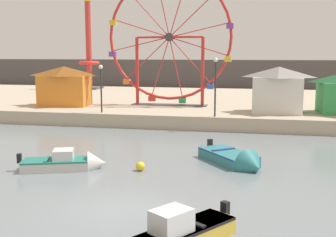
{
  "coord_description": "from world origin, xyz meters",
  "views": [
    {
      "loc": [
        4.63,
        -14.23,
        5.53
      ],
      "look_at": [
        -0.4,
        9.38,
        1.85
      ],
      "focal_mm": 46.37,
      "sensor_mm": 36.0,
      "label": 1
    }
  ],
  "objects_px": {
    "mooring_buoy_orange": "(140,166)",
    "motorboat_teal_painted": "(237,160)",
    "ferris_wheel_red_frame": "(169,40)",
    "carnival_booth_white_ticket": "(278,89)",
    "promenade_lamp_near": "(101,81)",
    "carnival_booth_orange_canopy": "(64,85)",
    "promenade_lamp_far": "(215,79)",
    "motorboat_pale_grey": "(69,163)",
    "drop_tower_red_tower": "(89,55)"
  },
  "relations": [
    {
      "from": "motorboat_teal_painted",
      "to": "promenade_lamp_near",
      "type": "xyz_separation_m",
      "value": [
        -10.75,
        9.83,
        3.11
      ]
    },
    {
      "from": "motorboat_teal_painted",
      "to": "ferris_wheel_red_frame",
      "type": "height_order",
      "value": "ferris_wheel_red_frame"
    },
    {
      "from": "motorboat_pale_grey",
      "to": "drop_tower_red_tower",
      "type": "height_order",
      "value": "drop_tower_red_tower"
    },
    {
      "from": "motorboat_teal_painted",
      "to": "carnival_booth_white_ticket",
      "type": "relative_size",
      "value": 1.03
    },
    {
      "from": "promenade_lamp_near",
      "to": "promenade_lamp_far",
      "type": "height_order",
      "value": "promenade_lamp_far"
    },
    {
      "from": "motorboat_pale_grey",
      "to": "carnival_booth_white_ticket",
      "type": "xyz_separation_m",
      "value": [
        10.17,
        14.9,
        2.5
      ]
    },
    {
      "from": "promenade_lamp_near",
      "to": "promenade_lamp_far",
      "type": "distance_m",
      "value": 8.67
    },
    {
      "from": "motorboat_teal_painted",
      "to": "mooring_buoy_orange",
      "type": "bearing_deg",
      "value": -104.65
    },
    {
      "from": "motorboat_teal_painted",
      "to": "ferris_wheel_red_frame",
      "type": "distance_m",
      "value": 17.89
    },
    {
      "from": "motorboat_teal_painted",
      "to": "promenade_lamp_far",
      "type": "xyz_separation_m",
      "value": [
        -2.1,
        9.46,
        3.43
      ]
    },
    {
      "from": "motorboat_teal_painted",
      "to": "drop_tower_red_tower",
      "type": "bearing_deg",
      "value": 175.5
    },
    {
      "from": "promenade_lamp_far",
      "to": "mooring_buoy_orange",
      "type": "distance_m",
      "value": 12.12
    },
    {
      "from": "ferris_wheel_red_frame",
      "to": "promenade_lamp_far",
      "type": "distance_m",
      "value": 7.99
    },
    {
      "from": "motorboat_pale_grey",
      "to": "mooring_buoy_orange",
      "type": "height_order",
      "value": "motorboat_pale_grey"
    },
    {
      "from": "motorboat_teal_painted",
      "to": "motorboat_pale_grey",
      "type": "bearing_deg",
      "value": -111.27
    },
    {
      "from": "drop_tower_red_tower",
      "to": "mooring_buoy_orange",
      "type": "height_order",
      "value": "drop_tower_red_tower"
    },
    {
      "from": "ferris_wheel_red_frame",
      "to": "carnival_booth_white_ticket",
      "type": "bearing_deg",
      "value": -17.45
    },
    {
      "from": "ferris_wheel_red_frame",
      "to": "promenade_lamp_far",
      "type": "height_order",
      "value": "ferris_wheel_red_frame"
    },
    {
      "from": "motorboat_pale_grey",
      "to": "carnival_booth_white_ticket",
      "type": "relative_size",
      "value": 0.99
    },
    {
      "from": "motorboat_pale_grey",
      "to": "drop_tower_red_tower",
      "type": "distance_m",
      "value": 35.19
    },
    {
      "from": "carnival_booth_orange_canopy",
      "to": "mooring_buoy_orange",
      "type": "height_order",
      "value": "carnival_booth_orange_canopy"
    },
    {
      "from": "carnival_booth_orange_canopy",
      "to": "promenade_lamp_far",
      "type": "xyz_separation_m",
      "value": [
        13.29,
        -3.83,
        0.96
      ]
    },
    {
      "from": "drop_tower_red_tower",
      "to": "mooring_buoy_orange",
      "type": "distance_m",
      "value": 36.13
    },
    {
      "from": "motorboat_pale_grey",
      "to": "ferris_wheel_red_frame",
      "type": "height_order",
      "value": "ferris_wheel_red_frame"
    },
    {
      "from": "mooring_buoy_orange",
      "to": "motorboat_teal_painted",
      "type": "bearing_deg",
      "value": 23.37
    },
    {
      "from": "ferris_wheel_red_frame",
      "to": "carnival_booth_white_ticket",
      "type": "relative_size",
      "value": 2.67
    },
    {
      "from": "motorboat_teal_painted",
      "to": "carnival_booth_white_ticket",
      "type": "bearing_deg",
      "value": 131.43
    },
    {
      "from": "promenade_lamp_near",
      "to": "drop_tower_red_tower",
      "type": "bearing_deg",
      "value": 114.47
    },
    {
      "from": "drop_tower_red_tower",
      "to": "promenade_lamp_far",
      "type": "xyz_separation_m",
      "value": [
        17.95,
        -20.81,
        -1.54
      ]
    },
    {
      "from": "ferris_wheel_red_frame",
      "to": "mooring_buoy_orange",
      "type": "xyz_separation_m",
      "value": [
        2.23,
        -17.27,
        -6.38
      ]
    },
    {
      "from": "motorboat_pale_grey",
      "to": "carnival_booth_orange_canopy",
      "type": "bearing_deg",
      "value": 96.17
    },
    {
      "from": "motorboat_pale_grey",
      "to": "promenade_lamp_far",
      "type": "xyz_separation_m",
      "value": [
        5.73,
        11.82,
        3.4
      ]
    },
    {
      "from": "drop_tower_red_tower",
      "to": "carnival_booth_white_ticket",
      "type": "bearing_deg",
      "value": -38.38
    },
    {
      "from": "motorboat_teal_painted",
      "to": "carnival_booth_white_ticket",
      "type": "height_order",
      "value": "carnival_booth_white_ticket"
    },
    {
      "from": "drop_tower_red_tower",
      "to": "carnival_booth_orange_canopy",
      "type": "xyz_separation_m",
      "value": [
        4.67,
        -16.98,
        -2.5
      ]
    },
    {
      "from": "motorboat_teal_painted",
      "to": "drop_tower_red_tower",
      "type": "height_order",
      "value": "drop_tower_red_tower"
    },
    {
      "from": "carnival_booth_white_ticket",
      "to": "promenade_lamp_near",
      "type": "bearing_deg",
      "value": -164.6
    },
    {
      "from": "ferris_wheel_red_frame",
      "to": "carnival_booth_orange_canopy",
      "type": "bearing_deg",
      "value": -166.67
    },
    {
      "from": "motorboat_teal_painted",
      "to": "promenade_lamp_near",
      "type": "distance_m",
      "value": 14.9
    },
    {
      "from": "carnival_booth_orange_canopy",
      "to": "mooring_buoy_orange",
      "type": "bearing_deg",
      "value": -58.99
    },
    {
      "from": "ferris_wheel_red_frame",
      "to": "drop_tower_red_tower",
      "type": "bearing_deg",
      "value": 131.96
    },
    {
      "from": "carnival_booth_white_ticket",
      "to": "promenade_lamp_near",
      "type": "height_order",
      "value": "promenade_lamp_near"
    },
    {
      "from": "motorboat_teal_painted",
      "to": "ferris_wheel_red_frame",
      "type": "relative_size",
      "value": 0.38
    },
    {
      "from": "motorboat_pale_grey",
      "to": "promenade_lamp_far",
      "type": "bearing_deg",
      "value": 44.53
    },
    {
      "from": "motorboat_pale_grey",
      "to": "drop_tower_red_tower",
      "type": "bearing_deg",
      "value": 90.93
    },
    {
      "from": "ferris_wheel_red_frame",
      "to": "carnival_booth_white_ticket",
      "type": "height_order",
      "value": "ferris_wheel_red_frame"
    },
    {
      "from": "carnival_booth_white_ticket",
      "to": "mooring_buoy_orange",
      "type": "height_order",
      "value": "carnival_booth_white_ticket"
    },
    {
      "from": "motorboat_pale_grey",
      "to": "carnival_booth_orange_canopy",
      "type": "distance_m",
      "value": 17.55
    },
    {
      "from": "carnival_booth_orange_canopy",
      "to": "ferris_wheel_red_frame",
      "type": "bearing_deg",
      "value": 8.54
    },
    {
      "from": "mooring_buoy_orange",
      "to": "promenade_lamp_near",
      "type": "bearing_deg",
      "value": 118.34
    }
  ]
}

